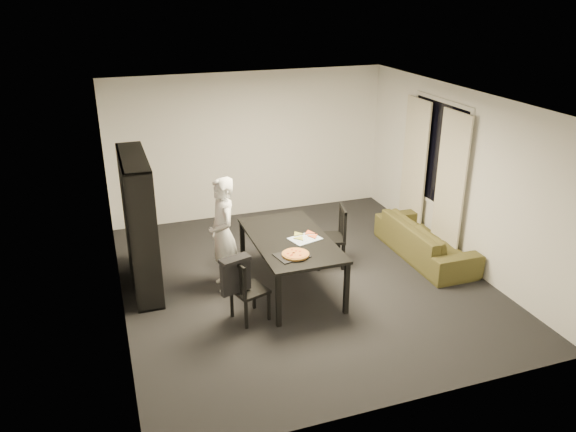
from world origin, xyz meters
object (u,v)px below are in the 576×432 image
object	(u,v)px
chair_left	(244,287)
sofa	(425,240)
baking_tray	(292,256)
person	(223,234)
dining_table	(290,243)
chair_right	(335,233)
pepperoni_pizza	(296,254)
bookshelf	(139,224)

from	to	relation	value
chair_left	sofa	world-z (taller)	chair_left
chair_left	baking_tray	distance (m)	0.72
chair_left	person	bearing A→B (deg)	-14.92
person	baking_tray	bearing A→B (deg)	36.69
dining_table	chair_left	world-z (taller)	chair_left
sofa	chair_right	bearing A→B (deg)	81.91
chair_right	sofa	size ratio (longest dim) A/B	0.48
person	baking_tray	size ratio (longest dim) A/B	4.04
chair_left	chair_right	xyz separation A→B (m)	(1.69, 1.05, 0.04)
person	pepperoni_pizza	xyz separation A→B (m)	(0.74, -0.86, -0.02)
bookshelf	person	bearing A→B (deg)	-21.30
dining_table	person	world-z (taller)	person
bookshelf	baking_tray	bearing A→B (deg)	-35.53
bookshelf	sofa	distance (m)	4.31
baking_tray	pepperoni_pizza	world-z (taller)	pepperoni_pizza
bookshelf	chair_left	distance (m)	1.79
baking_tray	pepperoni_pizza	xyz separation A→B (m)	(0.04, -0.02, 0.02)
bookshelf	chair_right	bearing A→B (deg)	-5.87
dining_table	pepperoni_pizza	xyz separation A→B (m)	(-0.12, -0.54, 0.09)
dining_table	baking_tray	bearing A→B (deg)	-107.41
chair_left	pepperoni_pizza	distance (m)	0.77
chair_left	chair_right	size ratio (longest dim) A/B	0.92
chair_right	dining_table	bearing A→B (deg)	-49.24
dining_table	sofa	xyz separation A→B (m)	(2.31, 0.24, -0.41)
chair_left	pepperoni_pizza	world-z (taller)	chair_left
dining_table	person	bearing A→B (deg)	159.49
bookshelf	baking_tray	world-z (taller)	bookshelf
baking_tray	chair_left	bearing A→B (deg)	-172.94
chair_left	sofa	distance (m)	3.25
dining_table	pepperoni_pizza	world-z (taller)	pepperoni_pizza
bookshelf	pepperoni_pizza	world-z (taller)	bookshelf
person	baking_tray	distance (m)	1.10
chair_right	bookshelf	bearing A→B (deg)	-82.41
baking_tray	pepperoni_pizza	bearing A→B (deg)	-20.57
dining_table	person	xyz separation A→B (m)	(-0.86, 0.32, 0.11)
bookshelf	pepperoni_pizza	xyz separation A→B (m)	(1.80, -1.27, -0.16)
baking_tray	sofa	world-z (taller)	baking_tray
chair_left	sofa	xyz separation A→B (m)	(3.13, 0.84, -0.20)
bookshelf	sofa	bearing A→B (deg)	-6.63
dining_table	baking_tray	size ratio (longest dim) A/B	4.58
chair_right	person	size ratio (longest dim) A/B	0.57
pepperoni_pizza	sofa	xyz separation A→B (m)	(2.43, 0.78, -0.51)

